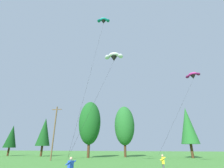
{
  "coord_description": "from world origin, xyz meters",
  "views": [
    {
      "loc": [
        4.19,
        6.5,
        2.35
      ],
      "look_at": [
        0.38,
        23.68,
        9.19
      ],
      "focal_mm": 26.14,
      "sensor_mm": 36.0,
      "label": 1
    }
  ],
  "objects_px": {
    "parafoil_kite_mid_magenta": "(193,76)",
    "parafoil_kite_far_teal": "(103,21)",
    "kite_flyer_near": "(70,167)",
    "kite_flyer_mid": "(163,162)",
    "parafoil_kite_high_white": "(114,57)",
    "utility_pole": "(54,131)"
  },
  "relations": [
    {
      "from": "kite_flyer_near",
      "to": "parafoil_kite_high_white",
      "type": "bearing_deg",
      "value": 84.09
    },
    {
      "from": "parafoil_kite_mid_magenta",
      "to": "parafoil_kite_far_teal",
      "type": "bearing_deg",
      "value": -168.45
    },
    {
      "from": "kite_flyer_near",
      "to": "parafoil_kite_far_teal",
      "type": "distance_m",
      "value": 25.07
    },
    {
      "from": "parafoil_kite_high_white",
      "to": "parafoil_kite_mid_magenta",
      "type": "distance_m",
      "value": 12.73
    },
    {
      "from": "utility_pole",
      "to": "kite_flyer_near",
      "type": "distance_m",
      "value": 22.87
    },
    {
      "from": "utility_pole",
      "to": "kite_flyer_near",
      "type": "xyz_separation_m",
      "value": [
        12.88,
        -18.37,
        -4.43
      ]
    },
    {
      "from": "kite_flyer_near",
      "to": "kite_flyer_mid",
      "type": "relative_size",
      "value": 1.0
    },
    {
      "from": "utility_pole",
      "to": "parafoil_kite_mid_magenta",
      "type": "height_order",
      "value": "parafoil_kite_mid_magenta"
    },
    {
      "from": "parafoil_kite_mid_magenta",
      "to": "parafoil_kite_far_teal",
      "type": "distance_m",
      "value": 17.95
    },
    {
      "from": "kite_flyer_near",
      "to": "parafoil_kite_high_white",
      "type": "distance_m",
      "value": 18.25
    },
    {
      "from": "parafoil_kite_high_white",
      "to": "parafoil_kite_far_teal",
      "type": "distance_m",
      "value": 8.03
    },
    {
      "from": "parafoil_kite_high_white",
      "to": "parafoil_kite_mid_magenta",
      "type": "height_order",
      "value": "parafoil_kite_high_white"
    },
    {
      "from": "kite_flyer_mid",
      "to": "parafoil_kite_high_white",
      "type": "xyz_separation_m",
      "value": [
        -5.73,
        4.37,
        14.98
      ]
    },
    {
      "from": "kite_flyer_mid",
      "to": "parafoil_kite_mid_magenta",
      "type": "relative_size",
      "value": 0.14
    },
    {
      "from": "kite_flyer_mid",
      "to": "parafoil_kite_high_white",
      "type": "bearing_deg",
      "value": 142.63
    },
    {
      "from": "parafoil_kite_high_white",
      "to": "parafoil_kite_far_teal",
      "type": "relative_size",
      "value": 0.66
    },
    {
      "from": "kite_flyer_near",
      "to": "parafoil_kite_high_white",
      "type": "height_order",
      "value": "parafoil_kite_high_white"
    },
    {
      "from": "utility_pole",
      "to": "kite_flyer_mid",
      "type": "bearing_deg",
      "value": -32.16
    },
    {
      "from": "parafoil_kite_mid_magenta",
      "to": "parafoil_kite_far_teal",
      "type": "relative_size",
      "value": 0.51
    },
    {
      "from": "parafoil_kite_mid_magenta",
      "to": "parafoil_kite_high_white",
      "type": "bearing_deg",
      "value": -166.31
    },
    {
      "from": "kite_flyer_near",
      "to": "kite_flyer_mid",
      "type": "height_order",
      "value": "same"
    },
    {
      "from": "kite_flyer_near",
      "to": "kite_flyer_mid",
      "type": "bearing_deg",
      "value": 41.41
    }
  ]
}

